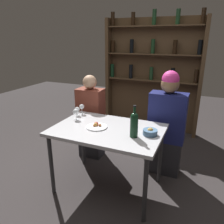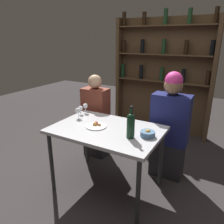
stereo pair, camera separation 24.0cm
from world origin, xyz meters
name	(u,v)px [view 2 (the right image)]	position (x,y,z in m)	size (l,w,h in m)	color
ground_plane	(107,186)	(0.00, 0.00, 0.00)	(10.00, 10.00, 0.00)	#332D2D
dining_table	(107,134)	(0.00, 0.00, 0.67)	(1.17, 0.79, 0.74)	silver
wine_rack_wall	(163,72)	(0.00, 1.93, 1.10)	(1.73, 0.21, 2.11)	#4C3823
wine_bottle	(131,124)	(0.32, -0.09, 0.88)	(0.08, 0.08, 0.32)	black
wine_glass_0	(81,109)	(-0.52, 0.23, 0.82)	(0.06, 0.06, 0.11)	silver
wine_glass_1	(78,111)	(-0.46, 0.10, 0.84)	(0.07, 0.07, 0.13)	silver
wine_glass_2	(85,106)	(-0.50, 0.31, 0.83)	(0.06, 0.06, 0.13)	silver
food_plate_0	(96,126)	(-0.13, -0.02, 0.75)	(0.23, 0.23, 0.05)	white
snack_bowl	(148,134)	(0.46, 0.02, 0.77)	(0.15, 0.15, 0.08)	#4C7299
seated_person_left	(96,119)	(-0.53, 0.58, 0.57)	(0.36, 0.22, 1.20)	#26262B
seated_person_right	(169,128)	(0.53, 0.58, 0.64)	(0.44, 0.22, 1.32)	#26262B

